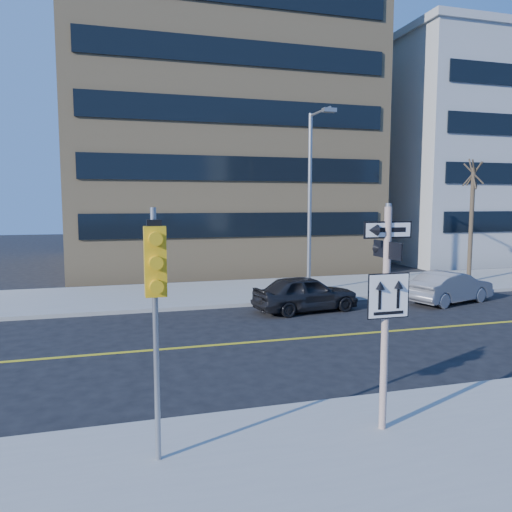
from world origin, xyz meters
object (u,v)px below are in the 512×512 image
object	(u,v)px
parked_car_b	(450,287)
sign_pole	(386,304)
parked_car_a	(306,293)
street_tree_west	(473,176)
traffic_signal	(155,282)
streetlight_a	(312,190)

from	to	relation	value
parked_car_b	sign_pole	bearing A→B (deg)	121.41
parked_car_a	street_tree_west	bearing A→B (deg)	-78.29
parked_car_b	street_tree_west	distance (m)	7.40
traffic_signal	street_tree_west	xyz separation A→B (m)	(17.00, 13.96, 2.50)
traffic_signal	streetlight_a	size ratio (longest dim) A/B	0.50
sign_pole	traffic_signal	distance (m)	4.05
traffic_signal	streetlight_a	xyz separation A→B (m)	(8.00, 13.42, 1.73)
parked_car_a	sign_pole	bearing A→B (deg)	158.47
traffic_signal	streetlight_a	bearing A→B (deg)	59.20
parked_car_a	parked_car_b	xyz separation A→B (m)	(6.46, -0.16, -0.04)
sign_pole	street_tree_west	world-z (taller)	street_tree_west
streetlight_a	street_tree_west	size ratio (longest dim) A/B	1.26
street_tree_west	streetlight_a	bearing A→B (deg)	-176.55
sign_pole	street_tree_west	size ratio (longest dim) A/B	0.64
traffic_signal	parked_car_b	bearing A→B (deg)	37.97
sign_pole	streetlight_a	bearing A→B (deg)	73.23
street_tree_west	traffic_signal	bearing A→B (deg)	-140.61
parked_car_b	streetlight_a	distance (m)	7.23
parked_car_b	street_tree_west	size ratio (longest dim) A/B	0.64
parked_car_a	traffic_signal	bearing A→B (deg)	140.02
parked_car_b	parked_car_a	bearing A→B (deg)	71.95
traffic_signal	street_tree_west	world-z (taller)	street_tree_west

